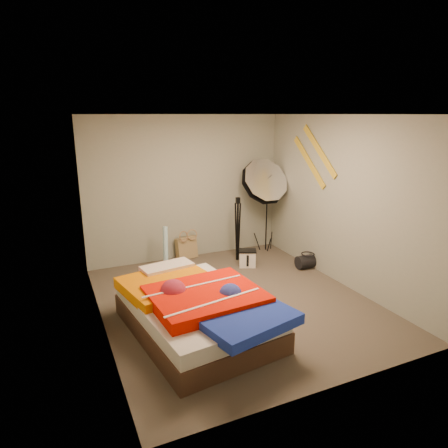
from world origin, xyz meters
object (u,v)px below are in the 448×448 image
photo_umbrella (263,183)px  duffel_bag (307,261)px  camera_case (247,259)px  wrapping_roll (166,248)px  tote_bag (186,248)px  camera_tripod (238,225)px  bed (197,309)px

photo_umbrella → duffel_bag: bearing=-72.3°
camera_case → photo_umbrella: bearing=67.4°
duffel_bag → wrapping_roll: bearing=158.4°
wrapping_roll → tote_bag: bearing=35.4°
tote_bag → wrapping_roll: bearing=-158.6°
wrapping_roll → camera_tripod: 1.31m
tote_bag → wrapping_roll: wrapping_roll is taller
camera_case → photo_umbrella: size_ratio=0.15×
wrapping_roll → camera_case: (1.29, -0.45, -0.23)m
camera_case → camera_tripod: bearing=117.1°
duffel_bag → camera_tripod: bearing=138.8°
camera_case → bed: (-1.52, -1.63, 0.15)m
photo_umbrella → bed: bearing=-134.1°
wrapping_roll → camera_case: wrapping_roll is taller
wrapping_roll → duffel_bag: (2.18, -0.93, -0.25)m
tote_bag → duffel_bag: size_ratio=1.05×
camera_case → camera_tripod: camera_tripod is taller
camera_case → duffel_bag: 1.01m
camera_tripod → duffel_bag: bearing=-42.8°
tote_bag → wrapping_roll: 0.61m
camera_case → tote_bag: bearing=160.7°
wrapping_roll → duffel_bag: wrapping_roll is taller
camera_case → duffel_bag: bearing=-3.4°
tote_bag → camera_case: (0.82, -0.79, -0.06)m
camera_case → bed: bed is taller
tote_bag → camera_tripod: 1.02m
bed → photo_umbrella: photo_umbrella is taller
wrapping_roll → camera_tripod: camera_tripod is taller
duffel_bag → bed: bearing=-152.8°
tote_bag → camera_tripod: (0.80, -0.43, 0.45)m
tote_bag → photo_umbrella: 1.80m
camera_case → duffel_bag: size_ratio=0.73×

